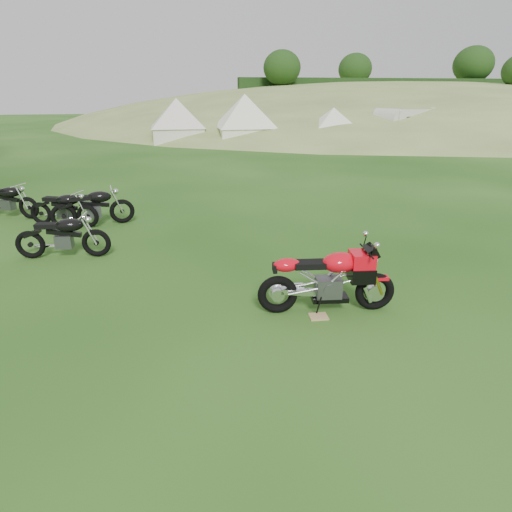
{
  "coord_description": "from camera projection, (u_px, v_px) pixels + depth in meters",
  "views": [
    {
      "loc": [
        -1.64,
        -6.06,
        3.07
      ],
      "look_at": [
        -0.31,
        0.4,
        0.51
      ],
      "focal_mm": 30.0,
      "sensor_mm": 36.0,
      "label": 1
    }
  ],
  "objects": [
    {
      "name": "vintage_moto_d",
      "position": [
        6.0,
        200.0,
        10.91
      ],
      "size": [
        1.77,
        1.1,
        0.93
      ],
      "primitive_type": null,
      "rotation": [
        0.0,
        0.0,
        -0.43
      ],
      "color": "black",
      "rests_on": "ground"
    },
    {
      "name": "sport_motorcycle",
      "position": [
        328.0,
        275.0,
        6.17
      ],
      "size": [
        1.98,
        0.74,
        1.16
      ],
      "primitive_type": null,
      "rotation": [
        0.0,
        0.0,
        -0.13
      ],
      "color": "red",
      "rests_on": "ground"
    },
    {
      "name": "hedgerow",
      "position": [
        397.0,
        120.0,
        47.97
      ],
      "size": [
        36.0,
        1.2,
        8.6
      ],
      "primitive_type": null,
      "color": "black",
      "rests_on": "ground"
    },
    {
      "name": "vintage_moto_a",
      "position": [
        62.0,
        235.0,
        8.24
      ],
      "size": [
        1.78,
        0.61,
        0.92
      ],
      "primitive_type": null,
      "rotation": [
        0.0,
        0.0,
        -0.12
      ],
      "color": "black",
      "rests_on": "ground"
    },
    {
      "name": "vintage_moto_c",
      "position": [
        92.0,
        206.0,
        10.2
      ],
      "size": [
        1.89,
        0.7,
        0.97
      ],
      "primitive_type": null,
      "rotation": [
        0.0,
        0.0,
        0.15
      ],
      "color": "black",
      "rests_on": "ground"
    },
    {
      "name": "tent_left",
      "position": [
        177.0,
        121.0,
        26.46
      ],
      "size": [
        3.06,
        3.06,
        2.63
      ],
      "primitive_type": null,
      "rotation": [
        0.0,
        0.0,
        0.01
      ],
      "color": "silver",
      "rests_on": "ground"
    },
    {
      "name": "ground",
      "position": [
        280.0,
        292.0,
        6.95
      ],
      "size": [
        120.0,
        120.0,
        0.0
      ],
      "primitive_type": "plane",
      "color": "#15400D",
      "rests_on": "ground"
    },
    {
      "name": "plywood_board",
      "position": [
        318.0,
        317.0,
        6.19
      ],
      "size": [
        0.28,
        0.23,
        0.02
      ],
      "primitive_type": "cube",
      "rotation": [
        0.0,
        0.0,
        -0.08
      ],
      "color": "tan",
      "rests_on": "ground"
    },
    {
      "name": "caravan",
      "position": [
        404.0,
        126.0,
        26.6
      ],
      "size": [
        4.73,
        3.5,
        2.02
      ],
      "primitive_type": null,
      "rotation": [
        0.0,
        0.0,
        0.41
      ],
      "color": "beige",
      "rests_on": "ground"
    },
    {
      "name": "hillside",
      "position": [
        397.0,
        120.0,
        47.97
      ],
      "size": [
        80.0,
        64.0,
        8.0
      ],
      "primitive_type": "ellipsoid",
      "color": "olive",
      "rests_on": "ground"
    },
    {
      "name": "vintage_moto_b",
      "position": [
        63.0,
        208.0,
        10.19
      ],
      "size": [
        1.75,
        1.02,
        0.91
      ],
      "primitive_type": null,
      "rotation": [
        0.0,
        0.0,
        -0.39
      ],
      "color": "black",
      "rests_on": "ground"
    },
    {
      "name": "tent_right",
      "position": [
        333.0,
        125.0,
        25.41
      ],
      "size": [
        2.9,
        2.9,
        2.31
      ],
      "primitive_type": null,
      "rotation": [
        0.0,
        0.0,
        -0.09
      ],
      "color": "white",
      "rests_on": "ground"
    },
    {
      "name": "tent_mid",
      "position": [
        245.0,
        120.0,
        25.95
      ],
      "size": [
        3.21,
        3.21,
        2.78
      ],
      "primitive_type": null,
      "rotation": [
        0.0,
        0.0,
        -0.0
      ],
      "color": "white",
      "rests_on": "ground"
    }
  ]
}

